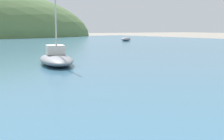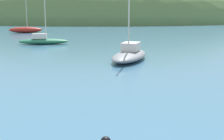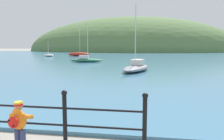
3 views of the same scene
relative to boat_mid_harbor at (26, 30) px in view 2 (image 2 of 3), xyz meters
The scene contains 5 objects.
water 7.45m from the boat_mid_harbor, 16.45° to the right, with size 80.00×60.00×0.10m, color teal.
far_hillside 34.33m from the boat_mid_harbor, 78.00° to the left, with size 66.61×36.63×21.48m.
boat_mid_harbor is the anchor object (origin of this frame).
boat_red_dinghy 22.83m from the boat_mid_harbor, 61.76° to the right, with size 2.58×4.37×5.01m.
boat_blue_hull 13.20m from the boat_mid_harbor, 69.19° to the right, with size 3.83×1.36×4.55m.
Camera 2 is at (2.76, -1.79, 2.60)m, focal length 50.00 mm.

